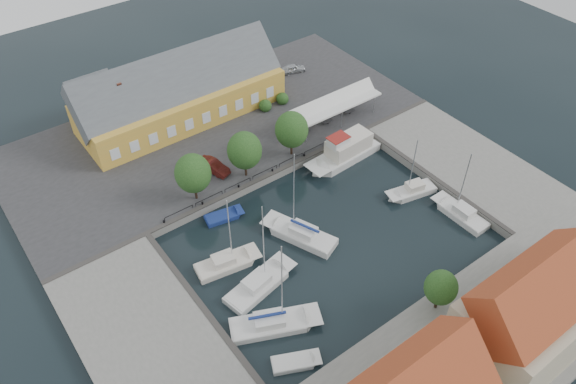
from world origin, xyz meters
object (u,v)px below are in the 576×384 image
Objects in this scene: warehouse at (175,95)px; west_boat_b at (227,264)px; trawler at (345,152)px; east_boat_b at (412,192)px; car_red at (213,166)px; car_silver at (293,68)px; east_boat_c at (460,215)px; tent_canopy at (334,104)px; center_sailboat at (300,235)px; west_boat_d at (273,325)px; launch_nw at (224,217)px; west_boat_c at (259,285)px; launch_sw at (295,363)px.

warehouse is 28.19m from west_boat_b.
east_boat_b reaches higher than trawler.
car_silver is at bearing 12.78° from car_red.
east_boat_c is (-2.76, -36.12, -1.39)m from car_silver.
tent_canopy is at bearing -39.86° from warehouse.
center_sailboat is 1.02× the size of west_boat_d.
tent_canopy is 33.82m from west_boat_d.
west_boat_b is 7.31m from launch_nw.
tent_canopy is 18.90m from car_red.
west_boat_c is at bearing -74.06° from west_boat_b.
center_sailboat is at bearing 153.66° from east_boat_c.
west_boat_b is 0.86× the size of west_boat_c.
west_boat_d is at bearing -92.51° from west_boat_b.
car_red is at bearing 136.12° from east_boat_b.
car_red is at bearing 135.99° from car_silver.
west_boat_d is at bearing -104.24° from warehouse.
west_boat_d reaches higher than east_boat_c.
tent_canopy is at bearing 35.37° from west_boat_c.
tent_canopy is 28.44m from west_boat_b.
launch_sw is at bearing -135.08° from tent_canopy.
east_boat_c is at bearing -26.34° from center_sailboat.
tent_canopy is 29.62m from west_boat_c.
west_boat_c reaches higher than launch_nw.
east_boat_b is at bearing 105.85° from east_boat_c.
tent_canopy is at bearing 63.27° from trawler.
center_sailboat is at bearing 39.82° from west_boat_d.
west_boat_d reaches higher than car_red.
launch_sw is (-9.93, -12.18, -0.27)m from center_sailboat.
west_boat_b is at bearing 170.75° from center_sailboat.
west_boat_d reaches higher than tent_canopy.
west_boat_d is at bearing -145.56° from trawler.
warehouse is 20.18m from car_silver.
launch_nw is (3.56, 6.38, -0.17)m from west_boat_b.
car_red is (-18.79, 0.60, -1.95)m from tent_canopy.
launch_sw is (-26.97, -3.74, -0.17)m from east_boat_c.
warehouse is 28.24m from center_sailboat.
trawler reaches higher than tent_canopy.
tent_canopy is at bearing 40.35° from west_boat_d.
east_boat_c is 27.69m from west_boat_b.
west_boat_d is (-6.84, -22.38, -1.47)m from car_red.
east_boat_b is at bearing -172.90° from car_silver.
tent_canopy is 1.22× the size of west_boat_c.
west_boat_b reaches higher than launch_nw.
warehouse is 2.33× the size of center_sailboat.
car_silver reaches higher than launch_nw.
warehouse is at bearing 140.14° from tent_canopy.
center_sailboat is at bearing -89.62° from warehouse.
car_red is 0.92× the size of launch_sw.
trawler is 16.58m from east_boat_c.
trawler is 30.48m from launch_sw.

